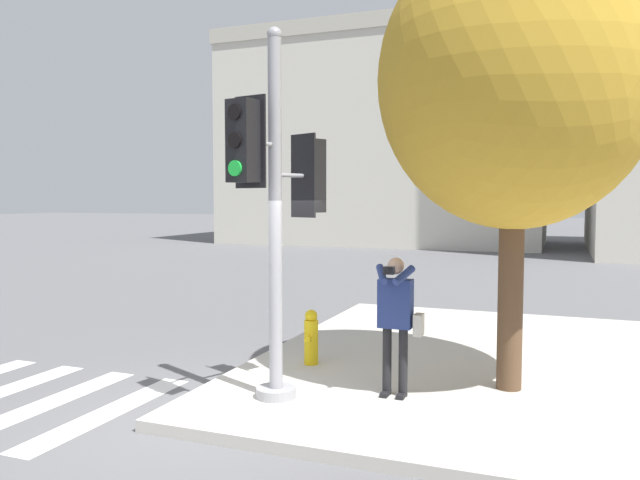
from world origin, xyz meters
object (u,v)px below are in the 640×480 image
object	(u,v)px
street_tree	(515,80)
fire_hydrant	(311,337)
person_photographer	(396,314)
traffic_signal_pole	(277,200)

from	to	relation	value
street_tree	fire_hydrant	bearing A→B (deg)	176.37
person_photographer	fire_hydrant	xyz separation A→B (m)	(-1.49, 0.96, -0.61)
traffic_signal_pole	street_tree	size ratio (longest dim) A/B	0.77
traffic_signal_pole	person_photographer	world-z (taller)	traffic_signal_pole
person_photographer	fire_hydrant	size ratio (longest dim) A/B	2.12
street_tree	fire_hydrant	size ratio (longest dim) A/B	7.16
person_photographer	fire_hydrant	distance (m)	1.88
traffic_signal_pole	person_photographer	distance (m)	1.98
traffic_signal_pole	street_tree	distance (m)	3.24
traffic_signal_pole	fire_hydrant	distance (m)	2.53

